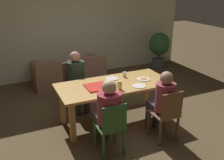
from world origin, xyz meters
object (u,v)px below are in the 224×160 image
person_0 (162,99)px  chair_2 (111,127)px  chair_0 (167,115)px  couch (69,73)px  potted_plant (159,47)px  plate_0 (112,79)px  drinking_glass_2 (120,85)px  plate_2 (144,79)px  person_2 (108,110)px  chair_1 (75,83)px  person_1 (77,76)px  drinking_glass_0 (115,89)px  pizza_box_0 (97,87)px  dining_table (114,89)px  drinking_glass_1 (124,75)px  plate_1 (139,86)px

person_0 → chair_2: 0.99m
chair_0 → couch: size_ratio=0.51×
potted_plant → plate_0: bearing=-140.2°
drinking_glass_2 → person_0: bearing=-42.6°
plate_2 → person_2: bearing=-146.1°
chair_1 → potted_plant: size_ratio=0.86×
plate_2 → drinking_glass_2: drinking_glass_2 is taller
person_1 → drinking_glass_0: size_ratio=11.02×
chair_2 → plate_2: 1.36m
pizza_box_0 → drinking_glass_0: bearing=-60.6°
chair_2 → plate_2: bearing=38.9°
dining_table → person_1: bearing=120.0°
plate_0 → potted_plant: 3.25m
person_0 → drinking_glass_2: person_0 is taller
chair_1 → drinking_glass_2: bearing=-70.4°
couch → pizza_box_0: bearing=-92.9°
chair_1 → drinking_glass_0: size_ratio=8.57×
drinking_glass_1 → chair_0: bearing=-80.4°
dining_table → chair_2: 1.00m
dining_table → potted_plant: size_ratio=1.89×
chair_0 → person_2: person_2 is taller
drinking_glass_0 → person_1: bearing=104.4°
drinking_glass_2 → chair_2: bearing=-125.0°
chair_2 → plate_1: bearing=36.3°
dining_table → plate_2: (0.58, -0.04, 0.11)m
chair_1 → pizza_box_0: 1.00m
chair_0 → plate_0: 1.24m
dining_table → plate_0: plate_0 is taller
chair_1 → drinking_glass_2: 1.31m
chair_0 → person_0: person_0 is taller
plate_0 → chair_0: bearing=-68.4°
person_2 → pizza_box_0: 0.72m
chair_2 → potted_plant: size_ratio=0.81×
drinking_glass_2 → couch: bearing=94.7°
person_2 → drinking_glass_0: bearing=52.5°
person_0 → pizza_box_0: person_0 is taller
chair_0 → couch: chair_0 is taller
person_1 → dining_table: bearing=-60.0°
person_0 → couch: 3.09m
pizza_box_0 → couch: pizza_box_0 is taller
person_0 → drinking_glass_1: (-0.19, 0.97, 0.12)m
chair_1 → plate_0: chair_1 is taller
dining_table → drinking_glass_1: (0.31, 0.22, 0.15)m
pizza_box_0 → plate_2: plate_2 is taller
couch → drinking_glass_0: bearing=-88.5°
person_2 → drinking_glass_0: person_2 is taller
pizza_box_0 → plate_1: 0.73m
dining_table → plate_0: bearing=75.9°
plate_0 → plate_1: same height
person_1 → chair_2: size_ratio=1.37×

